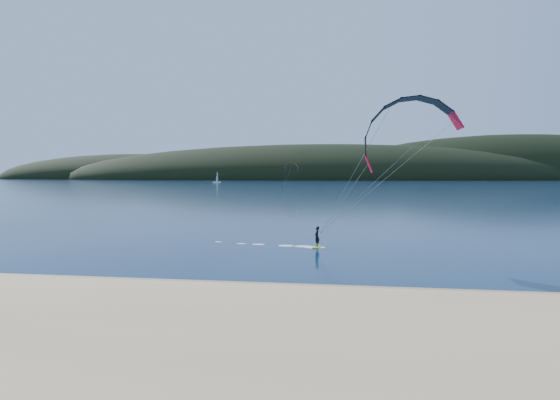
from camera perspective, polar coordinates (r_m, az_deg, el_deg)
name	(u,v)px	position (r m, az deg, el deg)	size (l,w,h in m)	color
ground	(189,308)	(25.05, -10.99, -12.65)	(1800.00, 1800.00, 0.00)	#081D3C
wet_sand	(214,286)	(29.18, -7.98, -10.27)	(220.00, 2.50, 0.10)	#997C59
headland	(346,180)	(768.07, 8.02, 2.47)	(1200.00, 310.00, 140.00)	black
kitesurfer_near	(408,150)	(38.51, 15.16, 5.85)	(22.79, 8.82, 13.37)	#DCEC1B
kitesurfer_far	(291,169)	(222.81, 1.35, 3.76)	(8.44, 4.83, 12.22)	#DCEC1B
sailboat	(217,182)	(436.83, -7.62, 2.19)	(7.49, 4.79, 10.60)	white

